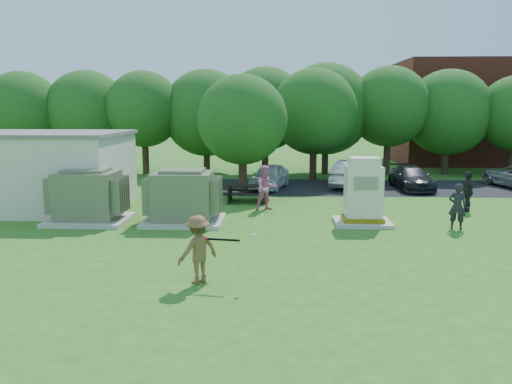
{
  "coord_description": "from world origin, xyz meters",
  "views": [
    {
      "loc": [
        0.74,
        -14.12,
        4.35
      ],
      "look_at": [
        0.0,
        4.0,
        1.3
      ],
      "focal_mm": 35.0,
      "sensor_mm": 36.0,
      "label": 1
    }
  ],
  "objects_px": {
    "transformer_left": "(88,197)",
    "generator_cabinet": "(363,195)",
    "person_by_generator": "(457,206)",
    "car_dark": "(411,178)",
    "transformer_right": "(183,198)",
    "car_white": "(269,176)",
    "car_silver_a": "(354,173)",
    "picnic_table": "(247,191)",
    "person_walking_right": "(467,191)",
    "person_at_picnic": "(266,188)",
    "batter": "(198,249)"
  },
  "relations": [
    {
      "from": "generator_cabinet",
      "to": "batter",
      "type": "bearing_deg",
      "value": -128.15
    },
    {
      "from": "batter",
      "to": "car_dark",
      "type": "height_order",
      "value": "batter"
    },
    {
      "from": "picnic_table",
      "to": "car_dark",
      "type": "xyz_separation_m",
      "value": [
        8.69,
        4.08,
        0.11
      ]
    },
    {
      "from": "picnic_table",
      "to": "person_at_picnic",
      "type": "relative_size",
      "value": 0.99
    },
    {
      "from": "transformer_left",
      "to": "car_dark",
      "type": "xyz_separation_m",
      "value": [
        14.57,
        8.47,
        -0.36
      ]
    },
    {
      "from": "car_white",
      "to": "generator_cabinet",
      "type": "bearing_deg",
      "value": -52.56
    },
    {
      "from": "generator_cabinet",
      "to": "transformer_left",
      "type": "bearing_deg",
      "value": -179.86
    },
    {
      "from": "person_by_generator",
      "to": "person_at_picnic",
      "type": "relative_size",
      "value": 0.87
    },
    {
      "from": "batter",
      "to": "person_at_picnic",
      "type": "xyz_separation_m",
      "value": [
        1.52,
        9.23,
        0.1
      ]
    },
    {
      "from": "picnic_table",
      "to": "car_white",
      "type": "relative_size",
      "value": 0.48
    },
    {
      "from": "person_by_generator",
      "to": "car_silver_a",
      "type": "xyz_separation_m",
      "value": [
        -2.2,
        9.86,
        -0.09
      ]
    },
    {
      "from": "person_by_generator",
      "to": "car_dark",
      "type": "xyz_separation_m",
      "value": [
        0.76,
        9.1,
        -0.23
      ]
    },
    {
      "from": "transformer_right",
      "to": "picnic_table",
      "type": "height_order",
      "value": "transformer_right"
    },
    {
      "from": "car_white",
      "to": "car_silver_a",
      "type": "xyz_separation_m",
      "value": [
        4.73,
        0.76,
        0.08
      ]
    },
    {
      "from": "picnic_table",
      "to": "person_at_picnic",
      "type": "bearing_deg",
      "value": -62.63
    },
    {
      "from": "car_white",
      "to": "picnic_table",
      "type": "bearing_deg",
      "value": -89.54
    },
    {
      "from": "picnic_table",
      "to": "batter",
      "type": "relative_size",
      "value": 1.1
    },
    {
      "from": "transformer_left",
      "to": "generator_cabinet",
      "type": "relative_size",
      "value": 1.18
    },
    {
      "from": "car_white",
      "to": "car_silver_a",
      "type": "relative_size",
      "value": 0.87
    },
    {
      "from": "transformer_right",
      "to": "person_walking_right",
      "type": "bearing_deg",
      "value": 12.69
    },
    {
      "from": "person_at_picnic",
      "to": "generator_cabinet",
      "type": "bearing_deg",
      "value": -54.62
    },
    {
      "from": "person_walking_right",
      "to": "car_silver_a",
      "type": "relative_size",
      "value": 0.38
    },
    {
      "from": "generator_cabinet",
      "to": "car_dark",
      "type": "relative_size",
      "value": 0.6
    },
    {
      "from": "person_by_generator",
      "to": "car_white",
      "type": "height_order",
      "value": "person_by_generator"
    },
    {
      "from": "person_at_picnic",
      "to": "car_white",
      "type": "bearing_deg",
      "value": 69.49
    },
    {
      "from": "transformer_left",
      "to": "car_dark",
      "type": "relative_size",
      "value": 0.71
    },
    {
      "from": "transformer_right",
      "to": "generator_cabinet",
      "type": "height_order",
      "value": "generator_cabinet"
    },
    {
      "from": "car_white",
      "to": "batter",
      "type": "bearing_deg",
      "value": -81.88
    },
    {
      "from": "person_by_generator",
      "to": "car_silver_a",
      "type": "relative_size",
      "value": 0.37
    },
    {
      "from": "transformer_right",
      "to": "person_at_picnic",
      "type": "height_order",
      "value": "transformer_right"
    },
    {
      "from": "generator_cabinet",
      "to": "transformer_right",
      "type": "bearing_deg",
      "value": -179.78
    },
    {
      "from": "transformer_left",
      "to": "person_by_generator",
      "type": "xyz_separation_m",
      "value": [
        13.81,
        -0.63,
        -0.13
      ]
    },
    {
      "from": "transformer_right",
      "to": "generator_cabinet",
      "type": "bearing_deg",
      "value": 0.22
    },
    {
      "from": "person_at_picnic",
      "to": "car_white",
      "type": "distance_m",
      "value": 5.89
    },
    {
      "from": "person_at_picnic",
      "to": "car_silver_a",
      "type": "bearing_deg",
      "value": 34.25
    },
    {
      "from": "transformer_left",
      "to": "person_by_generator",
      "type": "height_order",
      "value": "transformer_left"
    },
    {
      "from": "car_white",
      "to": "car_silver_a",
      "type": "bearing_deg",
      "value": 23.19
    },
    {
      "from": "picnic_table",
      "to": "person_walking_right",
      "type": "xyz_separation_m",
      "value": [
        9.5,
        -1.76,
        0.36
      ]
    },
    {
      "from": "generator_cabinet",
      "to": "person_at_picnic",
      "type": "bearing_deg",
      "value": 145.31
    },
    {
      "from": "person_by_generator",
      "to": "person_walking_right",
      "type": "xyz_separation_m",
      "value": [
        1.57,
        3.26,
        0.02
      ]
    },
    {
      "from": "transformer_right",
      "to": "car_silver_a",
      "type": "distance_m",
      "value": 12.16
    },
    {
      "from": "person_walking_right",
      "to": "car_dark",
      "type": "bearing_deg",
      "value": -171.62
    },
    {
      "from": "transformer_right",
      "to": "car_dark",
      "type": "xyz_separation_m",
      "value": [
        10.87,
        8.47,
        -0.36
      ]
    },
    {
      "from": "batter",
      "to": "picnic_table",
      "type": "bearing_deg",
      "value": -134.51
    },
    {
      "from": "picnic_table",
      "to": "transformer_left",
      "type": "bearing_deg",
      "value": -143.27
    },
    {
      "from": "picnic_table",
      "to": "generator_cabinet",
      "type": "bearing_deg",
      "value": -43.25
    },
    {
      "from": "generator_cabinet",
      "to": "picnic_table",
      "type": "relative_size",
      "value": 1.34
    },
    {
      "from": "batter",
      "to": "person_walking_right",
      "type": "relative_size",
      "value": 1.0
    },
    {
      "from": "person_at_picnic",
      "to": "batter",
      "type": "bearing_deg",
      "value": -119.29
    },
    {
      "from": "picnic_table",
      "to": "car_silver_a",
      "type": "xyz_separation_m",
      "value": [
        5.72,
        4.84,
        0.24
      ]
    }
  ]
}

